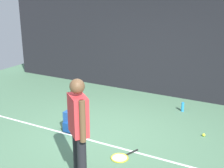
{
  "coord_description": "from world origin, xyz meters",
  "views": [
    {
      "loc": [
        2.91,
        -4.96,
        2.92
      ],
      "look_at": [
        0.0,
        0.4,
        1.0
      ],
      "focal_mm": 48.98,
      "sensor_mm": 36.0,
      "label": 1
    }
  ],
  "objects_px": {
    "backpack": "(71,122)",
    "water_bottle": "(183,107)",
    "tennis_racket": "(121,157)",
    "tennis_ball_near_player": "(204,135)",
    "tennis_player": "(79,126)"
  },
  "relations": [
    {
      "from": "tennis_player",
      "to": "backpack",
      "type": "relative_size",
      "value": 3.86
    },
    {
      "from": "tennis_player",
      "to": "water_bottle",
      "type": "relative_size",
      "value": 7.34
    },
    {
      "from": "backpack",
      "to": "tennis_racket",
      "type": "bearing_deg",
      "value": -19.68
    },
    {
      "from": "tennis_player",
      "to": "backpack",
      "type": "xyz_separation_m",
      "value": [
        -1.19,
        1.41,
        -0.76
      ]
    },
    {
      "from": "tennis_racket",
      "to": "backpack",
      "type": "relative_size",
      "value": 1.44
    },
    {
      "from": "tennis_ball_near_player",
      "to": "tennis_racket",
      "type": "bearing_deg",
      "value": -125.74
    },
    {
      "from": "backpack",
      "to": "tennis_ball_near_player",
      "type": "distance_m",
      "value": 2.77
    },
    {
      "from": "tennis_player",
      "to": "backpack",
      "type": "distance_m",
      "value": 1.99
    },
    {
      "from": "backpack",
      "to": "water_bottle",
      "type": "height_order",
      "value": "backpack"
    },
    {
      "from": "tennis_racket",
      "to": "water_bottle",
      "type": "relative_size",
      "value": 2.74
    },
    {
      "from": "water_bottle",
      "to": "backpack",
      "type": "bearing_deg",
      "value": -128.58
    },
    {
      "from": "backpack",
      "to": "water_bottle",
      "type": "bearing_deg",
      "value": 49.74
    },
    {
      "from": "tennis_player",
      "to": "tennis_racket",
      "type": "xyz_separation_m",
      "value": [
        0.23,
        0.95,
        -0.95
      ]
    },
    {
      "from": "water_bottle",
      "to": "tennis_player",
      "type": "bearing_deg",
      "value": -99.11
    },
    {
      "from": "tennis_racket",
      "to": "water_bottle",
      "type": "xyz_separation_m",
      "value": [
        0.36,
        2.67,
        0.1
      ]
    }
  ]
}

